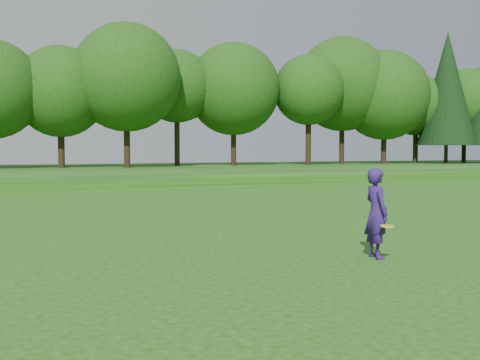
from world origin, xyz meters
name	(u,v)px	position (x,y,z in m)	size (l,w,h in m)	color
ground	(233,267)	(0.00, 0.00, 0.00)	(140.00, 140.00, 0.00)	#16460D
berm	(35,174)	(0.00, 34.00, 0.30)	(130.00, 30.00, 0.60)	#16460D
walking_path	(65,191)	(0.00, 20.00, 0.02)	(130.00, 1.60, 0.04)	gray
treeline	(28,67)	(0.00, 38.00, 8.10)	(104.00, 7.00, 15.00)	#1A3C0E
woman	(376,213)	(2.80, -0.32, 0.85)	(0.49, 0.88, 1.69)	navy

